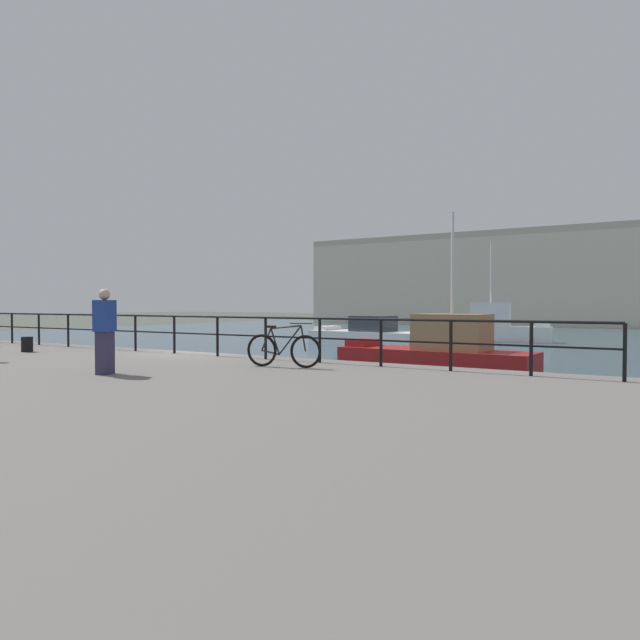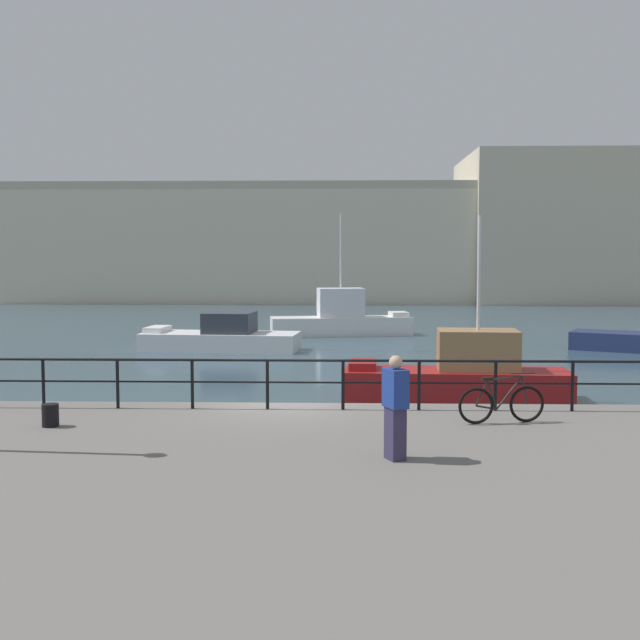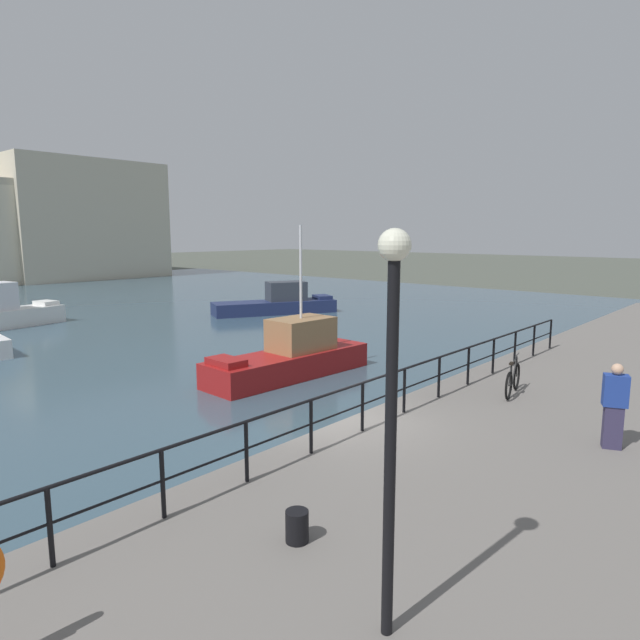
# 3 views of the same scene
# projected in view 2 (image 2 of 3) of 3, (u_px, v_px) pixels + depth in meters

# --- Properties ---
(ground_plane) EXTENTS (240.00, 240.00, 0.00)m
(ground_plane) POSITION_uv_depth(u_px,v_px,m) (284.00, 449.00, 18.32)
(ground_plane) COLOR #4C5147
(water_basin) EXTENTS (80.00, 60.00, 0.01)m
(water_basin) POSITION_uv_depth(u_px,v_px,m) (323.00, 328.00, 48.41)
(water_basin) COLOR #385160
(water_basin) RESTS_ON ground_plane
(quay_promenade) EXTENTS (56.00, 13.00, 1.06)m
(quay_promenade) POSITION_uv_depth(u_px,v_px,m) (250.00, 520.00, 11.81)
(quay_promenade) COLOR slate
(quay_promenade) RESTS_ON ground_plane
(harbor_building) EXTENTS (58.94, 16.28, 13.25)m
(harbor_building) POSITION_uv_depth(u_px,v_px,m) (399.00, 242.00, 76.61)
(harbor_building) COLOR beige
(harbor_building) RESTS_ON ground_plane
(moored_cabin_cruiser) EXTENTS (7.68, 3.09, 6.48)m
(moored_cabin_cruiser) POSITION_uv_depth(u_px,v_px,m) (342.00, 319.00, 43.69)
(moored_cabin_cruiser) COLOR white
(moored_cabin_cruiser) RESTS_ON water_basin
(moored_red_daysailer) EXTENTS (7.22, 3.17, 1.73)m
(moored_red_daysailer) POSITION_uv_depth(u_px,v_px,m) (221.00, 337.00, 36.93)
(moored_red_daysailer) COLOR white
(moored_red_daysailer) RESTS_ON water_basin
(moored_green_narrowboat) EXTENTS (6.74, 2.23, 5.49)m
(moored_green_narrowboat) POSITION_uv_depth(u_px,v_px,m) (460.00, 375.00, 24.44)
(moored_green_narrowboat) COLOR maroon
(moored_green_narrowboat) RESTS_ON water_basin
(quay_railing) EXTENTS (24.27, 0.07, 1.08)m
(quay_railing) POSITION_uv_depth(u_px,v_px,m) (230.00, 375.00, 17.47)
(quay_railing) COLOR black
(quay_railing) RESTS_ON quay_promenade
(parked_bicycle) EXTENTS (1.74, 0.42, 0.98)m
(parked_bicycle) POSITION_uv_depth(u_px,v_px,m) (501.00, 404.00, 16.01)
(parked_bicycle) COLOR black
(parked_bicycle) RESTS_ON quay_promenade
(mooring_bollard) EXTENTS (0.32, 0.32, 0.44)m
(mooring_bollard) POSITION_uv_depth(u_px,v_px,m) (50.00, 415.00, 15.70)
(mooring_bollard) COLOR black
(mooring_bollard) RESTS_ON quay_promenade
(standing_person) EXTENTS (0.43, 0.51, 1.69)m
(standing_person) POSITION_uv_depth(u_px,v_px,m) (395.00, 407.00, 13.14)
(standing_person) COLOR #332D4C
(standing_person) RESTS_ON quay_promenade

